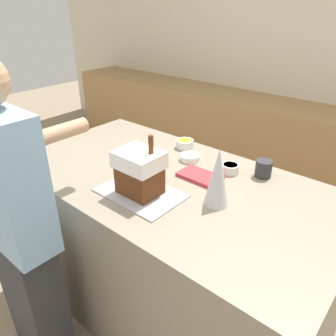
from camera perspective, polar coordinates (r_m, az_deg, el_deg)
name	(u,v)px	position (r m, az deg, el deg)	size (l,w,h in m)	color
ground_plane	(168,300)	(2.37, -0.01, -22.00)	(12.00, 12.00, 0.00)	gray
wall_back	(321,57)	(3.60, 25.15, 17.04)	(8.00, 0.05, 2.60)	beige
back_cabinet_block	(292,150)	(3.53, 20.82, 2.90)	(6.00, 0.60, 0.88)	#9E7547
kitchen_island	(168,246)	(2.03, -0.01, -13.36)	(1.85, 0.98, 0.94)	gray
baking_tray	(141,193)	(1.63, -4.81, -4.35)	(0.42, 0.28, 0.01)	#B2B2BC
gingerbread_house	(140,171)	(1.57, -4.96, -0.61)	(0.22, 0.18, 0.31)	#5B2D14
decorative_tree	(218,177)	(1.49, 8.65, -1.64)	(0.12, 0.12, 0.28)	silver
candy_bowl_far_right	(185,144)	(2.11, 2.95, 4.28)	(0.11, 0.11, 0.05)	white
candy_bowl_near_tray_left	(133,157)	(1.94, -6.14, 1.93)	(0.10, 0.10, 0.05)	silver
candy_bowl_center_rear	(230,168)	(1.84, 10.77, -0.01)	(0.10, 0.10, 0.05)	white
candy_bowl_behind_tray	(190,157)	(1.95, 3.82, 1.89)	(0.12, 0.12, 0.04)	white
cookbook	(200,176)	(1.77, 5.56, -1.44)	(0.23, 0.14, 0.02)	#B23338
mug	(264,169)	(1.83, 16.30, -0.10)	(0.09, 0.09, 0.09)	#2D2D33
person	(19,231)	(1.68, -24.52, -9.96)	(0.43, 0.54, 1.64)	#333338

